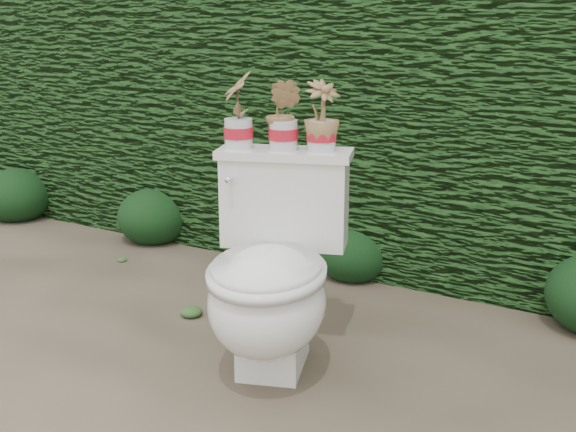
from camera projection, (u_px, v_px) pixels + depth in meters
The scene contains 9 objects.
ground at pixel (225, 371), 2.65m from camera, with size 60.00×60.00×0.00m, color #6B5E4A.
hedge at pixel (396, 104), 3.76m from camera, with size 8.00×1.00×1.60m, color #24511B.
toilet at pixel (272, 278), 2.57m from camera, with size 0.65×0.79×0.78m.
potted_plant_left at pixel (238, 112), 2.67m from camera, with size 0.14×0.10×0.27m, color #277E2A.
potted_plant_center at pixel (283, 116), 2.64m from camera, with size 0.13×0.11×0.24m, color #277E2A.
potted_plant_right at pixel (322, 118), 2.62m from camera, with size 0.14×0.14×0.24m, color #277E2A.
liriope_clump_0 at pixel (16, 191), 4.55m from camera, with size 0.43×0.43×0.35m, color #133612.
liriope_clump_1 at pixel (153, 212), 4.12m from camera, with size 0.41×0.41×0.33m, color #133612.
liriope_clump_2 at pixel (353, 249), 3.55m from camera, with size 0.35×0.35×0.28m, color #133612.
Camera 1 is at (1.39, -1.96, 1.27)m, focal length 45.00 mm.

